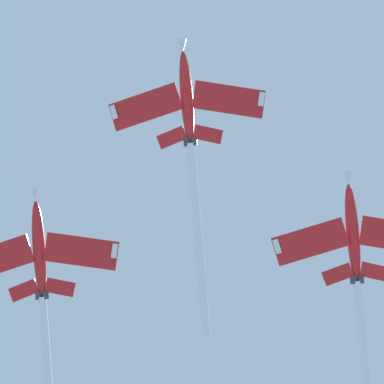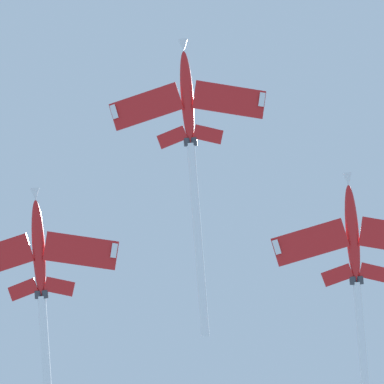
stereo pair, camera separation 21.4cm
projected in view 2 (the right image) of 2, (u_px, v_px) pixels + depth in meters
name	position (u px, v px, depth m)	size (l,w,h in m)	color
jet_lead	(191.00, 149.00, 106.07)	(27.20, 25.96, 17.55)	red
jet_left_wing	(356.00, 276.00, 103.15)	(25.49, 24.15, 16.29)	red
jet_right_wing	(41.00, 285.00, 104.67)	(23.59, 22.78, 14.25)	red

